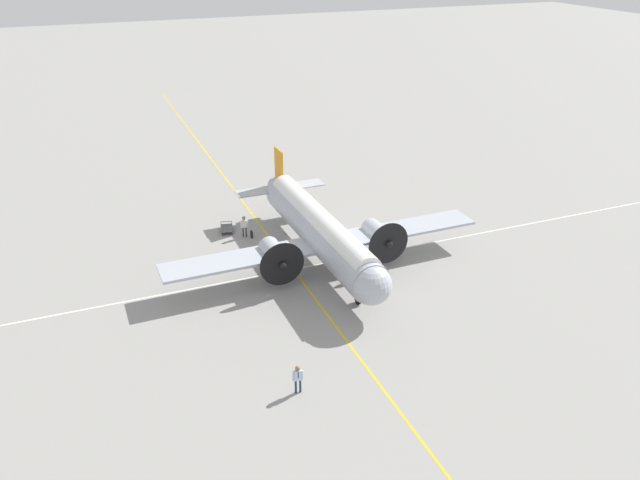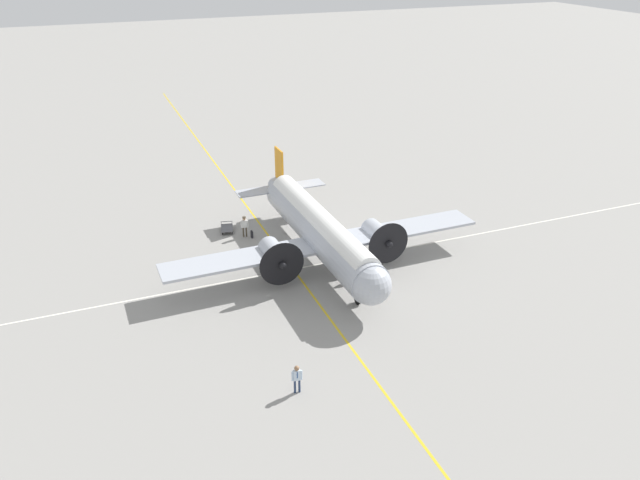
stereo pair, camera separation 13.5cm
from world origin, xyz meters
name	(u,v)px [view 1 (the left image)]	position (x,y,z in m)	size (l,w,h in m)	color
ground_plane	(320,261)	(0.00, 0.00, 0.00)	(300.00, 300.00, 0.00)	gray
apron_line_eastwest	(291,267)	(0.00, -2.32, 0.00)	(120.00, 0.16, 0.01)	gold
apron_line_northsouth	(322,264)	(0.43, 0.00, 0.00)	(0.16, 120.00, 0.01)	silver
airliner_main	(322,232)	(0.46, 0.01, 2.65)	(19.85, 24.26, 6.19)	#ADB2BC
crew_foreground	(298,376)	(13.56, -6.74, 1.09)	(0.28, 0.60, 1.77)	navy
passenger_boarding	(244,224)	(-6.26, -4.16, 1.12)	(0.34, 0.60, 1.79)	#473D2D
suitcase_near_door	(252,234)	(-5.89, -3.68, 0.29)	(0.34, 0.15, 0.62)	#232328
baggage_cart	(227,228)	(-7.84, -5.28, 0.27)	(1.83, 1.30, 0.56)	#56565B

